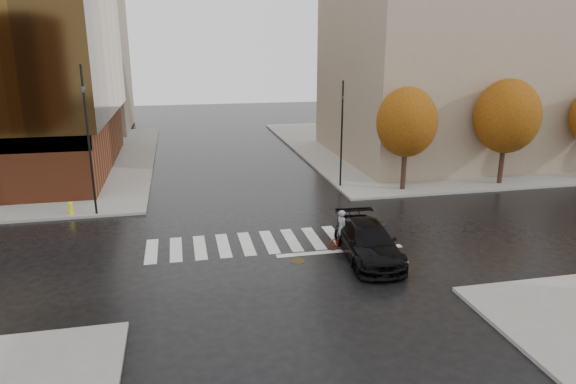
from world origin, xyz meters
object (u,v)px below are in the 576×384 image
object	(u,v)px
cyclist	(343,235)
traffic_light_nw	(88,130)
fire_hydrant	(70,207)
sedan	(368,242)
traffic_light_ne	(342,128)

from	to	relation	value
cyclist	traffic_light_nw	distance (m)	14.52
cyclist	fire_hydrant	bearing A→B (deg)	44.16
sedan	fire_hydrant	xyz separation A→B (m)	(-13.92, 8.85, -0.24)
sedan	cyclist	world-z (taller)	cyclist
traffic_light_ne	fire_hydrant	bearing A→B (deg)	3.79
traffic_light_nw	fire_hydrant	distance (m)	4.47
sedan	traffic_light_ne	world-z (taller)	traffic_light_ne
cyclist	sedan	bearing A→B (deg)	-168.11
traffic_light_ne	fire_hydrant	distance (m)	16.84
traffic_light_nw	traffic_light_ne	world-z (taller)	traffic_light_nw
cyclist	fire_hydrant	distance (m)	15.18
traffic_light_nw	cyclist	bearing A→B (deg)	73.12
sedan	traffic_light_nw	distance (m)	15.77
sedan	traffic_light_nw	xyz separation A→B (m)	(-12.56, 8.65, 4.02)
sedan	fire_hydrant	world-z (taller)	sedan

